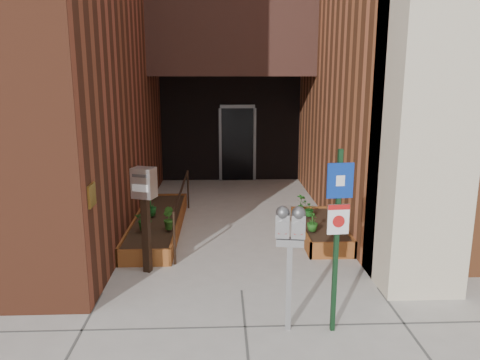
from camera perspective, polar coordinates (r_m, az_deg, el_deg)
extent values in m
plane|color=#9E9991|center=(6.95, 0.18, -13.32)|extent=(80.00, 80.00, 0.00)
cube|color=#98512C|center=(14.90, 24.01, 19.26)|extent=(8.00, 13.70, 10.00)
cube|color=beige|center=(7.07, 21.31, 4.96)|extent=(1.10, 1.20, 4.40)
cube|color=black|center=(12.27, -1.09, 17.22)|extent=(4.20, 2.00, 2.00)
cube|color=black|center=(13.72, -1.17, 6.30)|extent=(4.00, 0.30, 3.00)
cube|color=black|center=(13.61, -0.31, 4.33)|extent=(0.90, 0.06, 2.10)
cube|color=#B79338|center=(6.46, -17.66, -1.78)|extent=(0.04, 0.30, 0.30)
cube|color=brown|center=(7.82, -11.69, -9.30)|extent=(0.90, 0.04, 0.30)
cube|color=brown|center=(11.17, -8.81, -2.43)|extent=(0.90, 0.04, 0.30)
cube|color=brown|center=(9.55, -12.56, -5.25)|extent=(0.04, 3.60, 0.30)
cube|color=brown|center=(9.43, -7.39, -5.26)|extent=(0.04, 3.60, 0.30)
cube|color=black|center=(9.48, -9.99, -5.37)|extent=(0.82, 3.52, 0.26)
cube|color=brown|center=(8.12, 11.30, -8.43)|extent=(0.80, 0.04, 0.30)
cube|color=brown|center=(10.12, 8.47, -4.03)|extent=(0.80, 0.04, 0.30)
cube|color=brown|center=(9.04, 7.35, -6.06)|extent=(0.04, 2.20, 0.30)
cube|color=brown|center=(9.20, 12.05, -5.92)|extent=(0.04, 2.20, 0.30)
cube|color=black|center=(9.12, 9.72, -6.11)|extent=(0.72, 2.12, 0.26)
cylinder|color=black|center=(7.73, -8.01, -7.06)|extent=(0.04, 0.04, 0.90)
cylinder|color=black|center=(10.88, -6.35, -1.14)|extent=(0.04, 0.04, 0.90)
cylinder|color=black|center=(9.18, -7.11, -1.02)|extent=(0.04, 3.30, 0.04)
cube|color=#939395|center=(5.81, 5.97, -12.96)|extent=(0.07, 0.07, 1.09)
cube|color=#939395|center=(5.58, 6.11, -7.52)|extent=(0.34, 0.18, 0.09)
cube|color=#939395|center=(5.51, 5.20, -5.59)|extent=(0.18, 0.13, 0.28)
sphere|color=#59595B|center=(5.46, 5.23, -3.97)|extent=(0.16, 0.16, 0.16)
cube|color=white|center=(5.45, 5.19, -5.56)|extent=(0.10, 0.02, 0.05)
cube|color=#B21414|center=(5.48, 5.17, -6.43)|extent=(0.10, 0.02, 0.03)
cube|color=#939395|center=(5.51, 7.13, -5.64)|extent=(0.18, 0.13, 0.28)
sphere|color=#59595B|center=(5.46, 7.17, -4.02)|extent=(0.16, 0.16, 0.16)
cube|color=white|center=(5.45, 7.14, -5.61)|extent=(0.10, 0.02, 0.05)
cube|color=#B21414|center=(5.48, 7.12, -6.47)|extent=(0.10, 0.02, 0.03)
cube|color=black|center=(5.64, 11.65, -7.59)|extent=(0.06, 0.06, 2.24)
cube|color=navy|center=(5.39, 12.12, -0.07)|extent=(0.31, 0.05, 0.41)
cube|color=white|center=(5.39, 12.14, -0.09)|extent=(0.10, 0.02, 0.12)
cube|color=white|center=(5.51, 11.90, -4.72)|extent=(0.26, 0.04, 0.36)
cube|color=#B21414|center=(5.47, 11.98, -3.26)|extent=(0.25, 0.03, 0.06)
cylinder|color=#B21414|center=(5.51, 11.93, -4.96)|extent=(0.14, 0.02, 0.14)
cube|color=black|center=(7.48, -11.34, -6.55)|extent=(0.14, 0.14, 1.22)
cube|color=#B8B8BB|center=(7.25, -11.63, -0.33)|extent=(0.39, 0.34, 0.47)
cube|color=#59595B|center=(7.11, -12.16, 0.49)|extent=(0.23, 0.09, 0.04)
cube|color=white|center=(7.16, -12.09, -0.98)|extent=(0.26, 0.10, 0.11)
imported|color=#195A1B|center=(8.62, -11.44, -4.69)|extent=(0.40, 0.40, 0.41)
imported|color=#285718|center=(8.59, -8.77, -4.65)|extent=(0.31, 0.31, 0.41)
imported|color=#18551D|center=(9.47, -10.79, -3.09)|extent=(0.31, 0.31, 0.40)
imported|color=#255418|center=(10.85, -10.31, -1.04)|extent=(0.29, 0.29, 0.40)
imported|color=#205819|center=(8.50, 8.83, -5.02)|extent=(0.21, 0.21, 0.35)
imported|color=#20631C|center=(9.71, 7.46, -2.69)|extent=(0.27, 0.27, 0.36)
imported|color=#185518|center=(9.36, 8.40, -3.51)|extent=(0.39, 0.39, 0.30)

